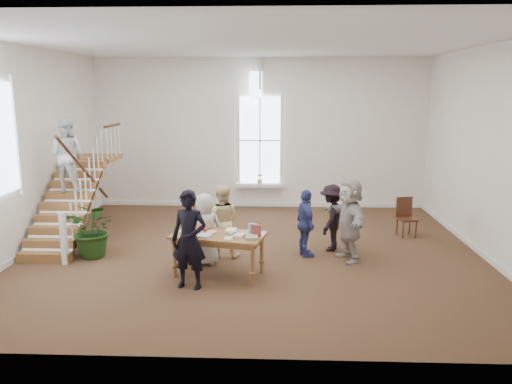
{
  "coord_description": "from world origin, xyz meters",
  "views": [
    {
      "loc": [
        0.5,
        -10.6,
        3.54
      ],
      "look_at": [
        0.05,
        0.4,
        1.28
      ],
      "focal_mm": 35.0,
      "sensor_mm": 36.0,
      "label": 1
    }
  ],
  "objects_px": {
    "woman_cluster_c": "(349,220)",
    "woman_cluster_a": "(306,223)",
    "police_officer": "(189,240)",
    "elderly_woman": "(205,229)",
    "side_chair": "(406,215)",
    "person_yellow": "(222,221)",
    "woman_cluster_b": "(331,218)",
    "floor_plant": "(94,229)",
    "library_table": "(218,238)"
  },
  "relations": [
    {
      "from": "elderly_woman",
      "to": "woman_cluster_a",
      "type": "bearing_deg",
      "value": -169.76
    },
    {
      "from": "police_officer",
      "to": "floor_plant",
      "type": "height_order",
      "value": "police_officer"
    },
    {
      "from": "floor_plant",
      "to": "person_yellow",
      "type": "bearing_deg",
      "value": 2.87
    },
    {
      "from": "library_table",
      "to": "woman_cluster_b",
      "type": "xyz_separation_m",
      "value": [
        2.35,
        1.64,
        0.01
      ]
    },
    {
      "from": "library_table",
      "to": "woman_cluster_a",
      "type": "xyz_separation_m",
      "value": [
        1.75,
        1.19,
        -0.01
      ]
    },
    {
      "from": "woman_cluster_b",
      "to": "side_chair",
      "type": "distance_m",
      "value": 2.3
    },
    {
      "from": "elderly_woman",
      "to": "woman_cluster_a",
      "type": "xyz_separation_m",
      "value": [
        2.1,
        0.59,
        -0.01
      ]
    },
    {
      "from": "library_table",
      "to": "woman_cluster_a",
      "type": "height_order",
      "value": "woman_cluster_a"
    },
    {
      "from": "woman_cluster_b",
      "to": "person_yellow",
      "type": "bearing_deg",
      "value": -57.67
    },
    {
      "from": "person_yellow",
      "to": "woman_cluster_a",
      "type": "height_order",
      "value": "person_yellow"
    },
    {
      "from": "person_yellow",
      "to": "woman_cluster_b",
      "type": "relative_size",
      "value": 1.05
    },
    {
      "from": "police_officer",
      "to": "elderly_woman",
      "type": "relative_size",
      "value": 1.21
    },
    {
      "from": "police_officer",
      "to": "floor_plant",
      "type": "xyz_separation_m",
      "value": [
        -2.34,
        1.61,
        -0.29
      ]
    },
    {
      "from": "library_table",
      "to": "woman_cluster_b",
      "type": "height_order",
      "value": "woman_cluster_b"
    },
    {
      "from": "library_table",
      "to": "woman_cluster_b",
      "type": "relative_size",
      "value": 1.27
    },
    {
      "from": "police_officer",
      "to": "woman_cluster_a",
      "type": "relative_size",
      "value": 1.23
    },
    {
      "from": "police_officer",
      "to": "side_chair",
      "type": "relative_size",
      "value": 1.88
    },
    {
      "from": "library_table",
      "to": "woman_cluster_c",
      "type": "relative_size",
      "value": 1.09
    },
    {
      "from": "person_yellow",
      "to": "floor_plant",
      "type": "bearing_deg",
      "value": 6.31
    },
    {
      "from": "police_officer",
      "to": "person_yellow",
      "type": "xyz_separation_m",
      "value": [
        0.4,
        1.75,
        -0.12
      ]
    },
    {
      "from": "elderly_woman",
      "to": "side_chair",
      "type": "xyz_separation_m",
      "value": [
        4.65,
        2.24,
        -0.21
      ]
    },
    {
      "from": "person_yellow",
      "to": "woman_cluster_c",
      "type": "xyz_separation_m",
      "value": [
        2.7,
        -0.11,
        0.09
      ]
    },
    {
      "from": "police_officer",
      "to": "woman_cluster_c",
      "type": "height_order",
      "value": "police_officer"
    },
    {
      "from": "woman_cluster_b",
      "to": "woman_cluster_c",
      "type": "relative_size",
      "value": 0.86
    },
    {
      "from": "woman_cluster_b",
      "to": "woman_cluster_a",
      "type": "bearing_deg",
      "value": -33.51
    },
    {
      "from": "floor_plant",
      "to": "side_chair",
      "type": "distance_m",
      "value": 7.33
    },
    {
      "from": "woman_cluster_a",
      "to": "floor_plant",
      "type": "xyz_separation_m",
      "value": [
        -4.54,
        -0.23,
        -0.12
      ]
    },
    {
      "from": "police_officer",
      "to": "woman_cluster_c",
      "type": "bearing_deg",
      "value": 40.5
    },
    {
      "from": "woman_cluster_c",
      "to": "woman_cluster_a",
      "type": "bearing_deg",
      "value": -118.92
    },
    {
      "from": "person_yellow",
      "to": "woman_cluster_a",
      "type": "distance_m",
      "value": 1.8
    },
    {
      "from": "woman_cluster_b",
      "to": "floor_plant",
      "type": "xyz_separation_m",
      "value": [
        -5.14,
        -0.68,
        -0.14
      ]
    },
    {
      "from": "woman_cluster_a",
      "to": "side_chair",
      "type": "relative_size",
      "value": 1.53
    },
    {
      "from": "library_table",
      "to": "police_officer",
      "type": "bearing_deg",
      "value": -111.28
    },
    {
      "from": "woman_cluster_a",
      "to": "floor_plant",
      "type": "relative_size",
      "value": 1.2
    },
    {
      "from": "person_yellow",
      "to": "woman_cluster_b",
      "type": "bearing_deg",
      "value": -163.85
    },
    {
      "from": "floor_plant",
      "to": "woman_cluster_c",
      "type": "bearing_deg",
      "value": 0.3
    },
    {
      "from": "person_yellow",
      "to": "woman_cluster_c",
      "type": "bearing_deg",
      "value": -178.89
    },
    {
      "from": "police_officer",
      "to": "side_chair",
      "type": "bearing_deg",
      "value": 48.9
    },
    {
      "from": "side_chair",
      "to": "woman_cluster_a",
      "type": "bearing_deg",
      "value": -159.25
    },
    {
      "from": "police_officer",
      "to": "woman_cluster_b",
      "type": "distance_m",
      "value": 3.62
    },
    {
      "from": "woman_cluster_b",
      "to": "floor_plant",
      "type": "bearing_deg",
      "value": -62.87
    },
    {
      "from": "person_yellow",
      "to": "woman_cluster_b",
      "type": "xyz_separation_m",
      "value": [
        2.4,
        0.54,
        -0.04
      ]
    },
    {
      "from": "woman_cluster_c",
      "to": "floor_plant",
      "type": "height_order",
      "value": "woman_cluster_c"
    },
    {
      "from": "police_officer",
      "to": "woman_cluster_c",
      "type": "distance_m",
      "value": 3.5
    },
    {
      "from": "elderly_woman",
      "to": "woman_cluster_a",
      "type": "distance_m",
      "value": 2.18
    },
    {
      "from": "floor_plant",
      "to": "woman_cluster_b",
      "type": "bearing_deg",
      "value": 7.52
    },
    {
      "from": "library_table",
      "to": "police_officer",
      "type": "relative_size",
      "value": 1.06
    },
    {
      "from": "person_yellow",
      "to": "police_officer",
      "type": "bearing_deg",
      "value": 80.56
    },
    {
      "from": "side_chair",
      "to": "person_yellow",
      "type": "bearing_deg",
      "value": -170.31
    },
    {
      "from": "woman_cluster_a",
      "to": "library_table",
      "type": "bearing_deg",
      "value": 107.21
    }
  ]
}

